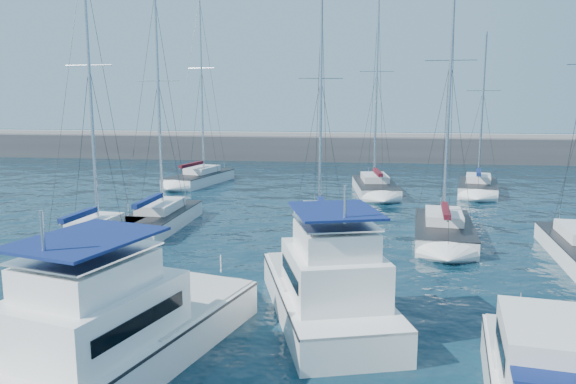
# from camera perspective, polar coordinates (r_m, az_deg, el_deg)

# --- Properties ---
(ground) EXTENTS (220.00, 220.00, 0.00)m
(ground) POSITION_cam_1_polar(r_m,az_deg,el_deg) (21.59, -2.57, -12.16)
(ground) COLOR black
(ground) RESTS_ON ground
(breakwater) EXTENTS (160.00, 6.00, 4.45)m
(breakwater) POSITION_cam_1_polar(r_m,az_deg,el_deg) (72.14, 4.69, 4.13)
(breakwater) COLOR #424244
(breakwater) RESTS_ON ground
(motor_yacht_port_inner) EXTENTS (6.37, 10.95, 4.69)m
(motor_yacht_port_inner) POSITION_cam_1_polar(r_m,az_deg,el_deg) (17.77, -17.05, -13.60)
(motor_yacht_port_inner) COLOR white
(motor_yacht_port_inner) RESTS_ON ground
(motor_yacht_stbd_inner) EXTENTS (5.99, 9.59, 4.69)m
(motor_yacht_stbd_inner) POSITION_cam_1_polar(r_m,az_deg,el_deg) (20.53, 4.13, -9.96)
(motor_yacht_stbd_inner) COLOR white
(motor_yacht_stbd_inner) RESTS_ON ground
(motor_yacht_stbd_outer) EXTENTS (3.32, 7.10, 3.20)m
(motor_yacht_stbd_outer) POSITION_cam_1_polar(r_m,az_deg,el_deg) (16.12, 23.95, -17.29)
(motor_yacht_stbd_outer) COLOR silver
(motor_yacht_stbd_outer) RESTS_ON ground
(sailboat_mid_a) EXTENTS (3.62, 7.03, 15.45)m
(sailboat_mid_a) POSITION_cam_1_polar(r_m,az_deg,el_deg) (32.29, -19.27, -4.25)
(sailboat_mid_a) COLOR white
(sailboat_mid_a) RESTS_ON ground
(sailboat_mid_b) EXTENTS (3.20, 8.78, 14.33)m
(sailboat_mid_b) POSITION_cam_1_polar(r_m,az_deg,el_deg) (35.69, -13.05, -2.71)
(sailboat_mid_b) COLOR silver
(sailboat_mid_b) RESTS_ON ground
(sailboat_mid_c) EXTENTS (4.10, 7.56, 14.50)m
(sailboat_mid_c) POSITION_cam_1_polar(r_m,az_deg,el_deg) (33.78, 3.33, -3.14)
(sailboat_mid_c) COLOR white
(sailboat_mid_c) RESTS_ON ground
(sailboat_mid_d) EXTENTS (3.92, 8.55, 16.05)m
(sailboat_mid_d) POSITION_cam_1_polar(r_m,az_deg,el_deg) (33.07, 15.52, -3.76)
(sailboat_mid_d) COLOR silver
(sailboat_mid_d) RESTS_ON ground
(sailboat_back_a) EXTENTS (4.90, 8.91, 16.98)m
(sailboat_back_a) POSITION_cam_1_polar(r_m,az_deg,el_deg) (52.73, -8.96, 1.43)
(sailboat_back_a) COLOR white
(sailboat_back_a) RESTS_ON ground
(sailboat_back_b) EXTENTS (4.01, 8.59, 16.13)m
(sailboat_back_b) POSITION_cam_1_polar(r_m,az_deg,el_deg) (47.54, 8.84, 0.52)
(sailboat_back_b) COLOR silver
(sailboat_back_b) RESTS_ON ground
(sailboat_back_c) EXTENTS (4.36, 7.59, 13.54)m
(sailboat_back_c) POSITION_cam_1_polar(r_m,az_deg,el_deg) (49.44, 18.72, 0.45)
(sailboat_back_c) COLOR white
(sailboat_back_c) RESTS_ON ground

